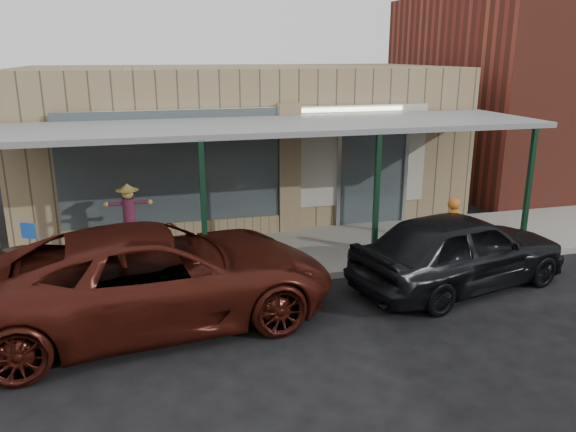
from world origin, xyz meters
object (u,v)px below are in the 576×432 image
object	(u,v)px
parked_sedan	(460,250)
car_maroon	(157,276)
barrel_scarecrow	(131,233)
barrel_pumpkin	(86,252)
handicap_sign	(31,249)

from	to	relation	value
parked_sedan	car_maroon	world-z (taller)	car_maroon
barrel_scarecrow	parked_sedan	bearing A→B (deg)	-14.34
barrel_pumpkin	barrel_scarecrow	bearing A→B (deg)	2.46
barrel_pumpkin	parked_sedan	distance (m)	7.92
barrel_pumpkin	car_maroon	world-z (taller)	car_maroon
parked_sedan	car_maroon	distance (m)	5.92
barrel_pumpkin	handicap_sign	xyz separation A→B (m)	(-0.80, -1.54, 0.66)
barrel_pumpkin	car_maroon	size ratio (longest dim) A/B	0.12
handicap_sign	parked_sedan	size ratio (longest dim) A/B	0.29
parked_sedan	barrel_scarecrow	bearing A→B (deg)	51.20
barrel_scarecrow	handicap_sign	xyz separation A→B (m)	(-1.77, -1.58, 0.34)
barrel_scarecrow	handicap_sign	size ratio (longest dim) A/B	1.20
handicap_sign	barrel_scarecrow	bearing A→B (deg)	65.43
barrel_scarecrow	parked_sedan	world-z (taller)	barrel_scarecrow
handicap_sign	car_maroon	bearing A→B (deg)	-9.37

